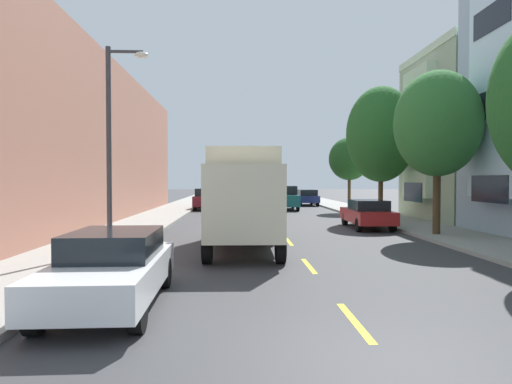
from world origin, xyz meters
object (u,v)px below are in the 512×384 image
(street_tree_second, at_px, (437,124))
(moving_teal_sedan, at_px, (285,197))
(parked_wagon_navy, at_px, (306,197))
(parked_sedan_white, at_px, (112,267))
(street_tree_third, at_px, (381,134))
(street_lamp, at_px, (114,133))
(delivery_box_truck, at_px, (243,193))
(parked_sedan_black, at_px, (289,193))
(parked_pickup_burgundy, at_px, (208,199))
(street_tree_farthest, at_px, (349,159))
(parked_sedan_red, at_px, (367,213))
(parked_suv_orange, at_px, (215,194))

(street_tree_second, relative_size, moving_teal_sedan, 1.43)
(parked_wagon_navy, bearing_deg, parked_sedan_white, -104.66)
(street_tree_third, bearing_deg, moving_teal_sedan, 113.98)
(street_lamp, bearing_deg, delivery_box_truck, 18.39)
(parked_sedan_black, relative_size, moving_teal_sedan, 0.95)
(street_tree_second, xyz_separation_m, delivery_box_truck, (-8.20, -2.79, -2.82))
(parked_pickup_burgundy, bearing_deg, moving_teal_sedan, -4.91)
(street_tree_farthest, xyz_separation_m, parked_sedan_red, (-1.95, -11.55, -3.25))
(parked_sedan_red, height_order, parked_sedan_black, same)
(street_tree_farthest, relative_size, parked_sedan_red, 1.21)
(street_tree_second, height_order, street_lamp, street_tree_second)
(street_tree_farthest, height_order, parked_sedan_white, street_tree_farthest)
(street_tree_second, height_order, moving_teal_sedan, street_tree_second)
(street_tree_farthest, distance_m, moving_teal_sedan, 6.18)
(parked_sedan_red, height_order, parked_pickup_burgundy, parked_pickup_burgundy)
(street_tree_second, distance_m, delivery_box_truck, 9.11)
(street_tree_farthest, bearing_deg, parked_sedan_black, 95.49)
(street_tree_farthest, relative_size, parked_wagon_navy, 1.16)
(street_lamp, bearing_deg, parked_pickup_burgundy, 86.23)
(street_lamp, height_order, parked_sedan_white, street_lamp)
(street_tree_third, relative_size, parked_sedan_black, 1.71)
(street_tree_third, height_order, parked_sedan_red, street_tree_third)
(parked_suv_orange, bearing_deg, street_tree_farthest, -48.62)
(parked_sedan_white, bearing_deg, delivery_box_truck, 70.29)
(street_tree_farthest, bearing_deg, delivery_box_truck, -114.70)
(street_lamp, bearing_deg, parked_sedan_red, 36.35)
(delivery_box_truck, bearing_deg, parked_pickup_burgundy, 97.15)
(moving_teal_sedan, bearing_deg, delivery_box_truck, -99.89)
(delivery_box_truck, xyz_separation_m, moving_teal_sedan, (3.60, 20.65, -0.97))
(parked_sedan_white, relative_size, parked_sedan_black, 1.00)
(delivery_box_truck, bearing_deg, moving_teal_sedan, 80.11)
(parked_sedan_white, relative_size, moving_teal_sedan, 0.95)
(street_lamp, distance_m, parked_suv_orange, 31.57)
(parked_sedan_red, height_order, moving_teal_sedan, moving_teal_sedan)
(street_tree_farthest, xyz_separation_m, parked_wagon_navy, (-1.92, 8.86, -3.19))
(parked_sedan_red, height_order, parked_sedan_white, same)
(street_tree_third, xyz_separation_m, parked_sedan_white, (-10.80, -17.57, -4.34))
(street_tree_third, height_order, parked_sedan_white, street_tree_third)
(parked_sedan_red, bearing_deg, parked_sedan_white, -123.19)
(parked_sedan_red, xyz_separation_m, parked_sedan_white, (-8.85, -13.54, 0.00))
(street_lamp, bearing_deg, street_tree_third, 43.43)
(street_lamp, bearing_deg, parked_sedan_black, 76.10)
(street_tree_third, relative_size, street_lamp, 1.19)
(street_lamp, distance_m, moving_teal_sedan, 23.53)
(delivery_box_truck, xyz_separation_m, parked_sedan_white, (-2.60, -7.26, -1.20))
(delivery_box_truck, bearing_deg, street_tree_third, 51.50)
(parked_pickup_burgundy, xyz_separation_m, parked_sedan_white, (0.06, -28.45, -0.08))
(parked_pickup_burgundy, height_order, moving_teal_sedan, moving_teal_sedan)
(street_tree_farthest, bearing_deg, parked_sedan_white, -113.29)
(street_tree_farthest, xyz_separation_m, parked_suv_orange, (-10.74, 12.19, -3.01))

